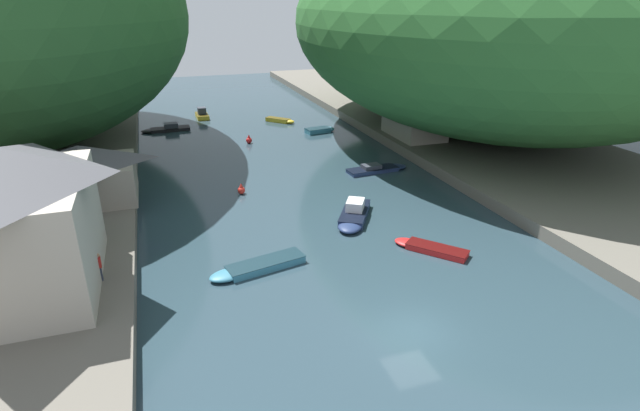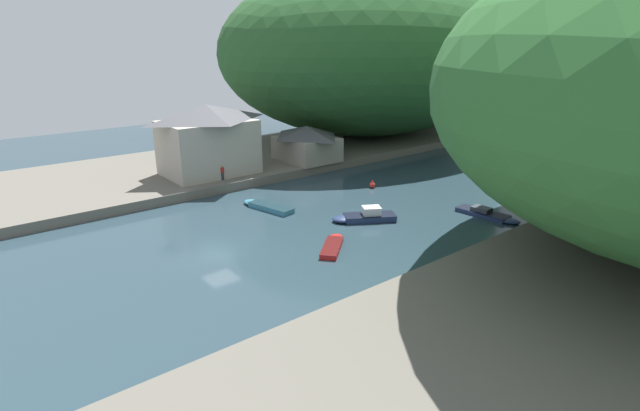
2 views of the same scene
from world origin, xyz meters
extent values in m
plane|color=#283D47|center=(0.00, 30.00, 0.00)|extent=(130.00, 130.00, 0.00)
cube|color=#666056|center=(-24.65, 30.00, 0.52)|extent=(22.00, 120.00, 1.04)
ellipsoid|color=#285628|center=(-25.75, 43.24, 14.15)|extent=(38.71, 54.20, 26.22)
cube|color=#B2A899|center=(-19.05, 9.03, 4.19)|extent=(7.31, 10.16, 6.28)
pyramid|color=#4C4C51|center=(-19.05, 9.03, 8.25)|extent=(7.90, 10.97, 1.84)
cube|color=gray|center=(-17.24, 22.18, 2.57)|extent=(7.66, 6.18, 3.06)
pyramid|color=#4C4C51|center=(-17.24, 22.18, 4.82)|extent=(8.27, 6.68, 1.44)
cube|color=gray|center=(16.91, 31.46, 2.86)|extent=(4.71, 7.52, 3.62)
pyramid|color=#3D4247|center=(16.91, 31.46, 5.20)|extent=(5.08, 8.12, 1.05)
cube|color=red|center=(5.67, 7.18, 0.19)|extent=(3.66, 3.95, 0.38)
ellipsoid|color=red|center=(4.34, 8.72, 0.19)|extent=(2.29, 2.37, 0.38)
cube|color=#450A0A|center=(5.67, 7.18, 0.40)|extent=(3.74, 4.03, 0.03)
cube|color=gold|center=(4.79, 47.70, 0.25)|extent=(3.17, 3.33, 0.51)
ellipsoid|color=gold|center=(5.95, 46.42, 0.25)|extent=(1.97, 2.01, 0.51)
cube|color=#4C3E0E|center=(4.79, 47.70, 0.52)|extent=(3.23, 3.40, 0.03)
cube|color=teal|center=(-5.79, 8.88, 0.23)|extent=(5.21, 2.56, 0.47)
ellipsoid|color=teal|center=(-8.23, 8.34, 0.23)|extent=(2.75, 1.96, 0.47)
cube|color=#132A33|center=(-5.79, 8.88, 0.48)|extent=(5.31, 2.62, 0.03)
cube|color=black|center=(-9.63, 47.45, 0.18)|extent=(4.89, 2.04, 0.35)
ellipsoid|color=black|center=(-12.04, 47.37, 0.18)|extent=(2.47, 1.87, 0.35)
cube|color=black|center=(-9.63, 47.45, 0.37)|extent=(4.99, 2.08, 0.03)
cube|color=#333842|center=(-9.48, 47.45, 0.67)|extent=(1.73, 1.37, 0.63)
cube|color=navy|center=(2.62, 14.43, 0.29)|extent=(4.03, 5.04, 0.57)
ellipsoid|color=navy|center=(1.39, 12.38, 0.29)|extent=(2.73, 2.94, 0.57)
cube|color=black|center=(2.62, 14.43, 0.59)|extent=(4.11, 5.14, 0.03)
cube|color=silver|center=(2.69, 14.56, 0.96)|extent=(1.96, 2.09, 0.78)
cube|color=teal|center=(8.13, 40.27, 0.30)|extent=(3.26, 2.09, 0.60)
ellipsoid|color=teal|center=(9.63, 40.52, 0.30)|extent=(1.75, 1.75, 0.60)
cube|color=#132A33|center=(8.13, 40.27, 0.61)|extent=(3.33, 2.13, 0.03)
cube|color=navy|center=(8.45, 24.02, 0.18)|extent=(5.17, 2.12, 0.37)
ellipsoid|color=navy|center=(10.96, 24.23, 0.18)|extent=(2.65, 1.84, 0.37)
cube|color=black|center=(8.45, 24.02, 0.38)|extent=(5.27, 2.17, 0.03)
cube|color=#333842|center=(8.29, 24.01, 0.57)|extent=(1.86, 1.34, 0.41)
cube|color=gold|center=(-4.90, 53.46, 0.28)|extent=(1.65, 3.70, 0.56)
ellipsoid|color=gold|center=(-4.93, 55.29, 0.28)|extent=(1.53, 1.86, 0.56)
cube|color=#4C3E0E|center=(-4.90, 53.46, 0.58)|extent=(1.68, 3.77, 0.03)
cube|color=#333842|center=(-4.89, 53.34, 1.05)|extent=(1.13, 1.31, 0.97)
sphere|color=red|center=(-4.94, 22.22, 0.33)|extent=(0.66, 0.66, 0.66)
cone|color=red|center=(-4.94, 22.22, 0.83)|extent=(0.33, 0.33, 0.33)
sphere|color=red|center=(-1.13, 38.20, 0.35)|extent=(0.71, 0.71, 0.71)
cone|color=red|center=(-1.13, 38.20, 0.88)|extent=(0.35, 0.35, 0.35)
cylinder|color=#282D3D|center=(-15.38, 8.62, 1.47)|extent=(0.13, 0.13, 0.85)
cylinder|color=#282D3D|center=(-15.39, 8.80, 1.47)|extent=(0.13, 0.13, 0.85)
cube|color=#B2231E|center=(-15.38, 8.71, 2.20)|extent=(0.25, 0.40, 0.62)
sphere|color=#9E7051|center=(-15.38, 8.71, 2.62)|extent=(0.22, 0.22, 0.22)
camera|label=1|loc=(-11.41, -18.70, 16.07)|focal=28.00mm
camera|label=2|loc=(34.07, -16.96, 16.39)|focal=28.00mm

